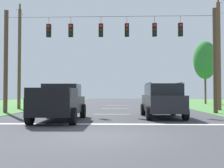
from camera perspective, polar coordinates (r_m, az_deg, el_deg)
ground_plane at (r=9.69m, az=-1.89°, el=-10.58°), size 120.00×120.00×0.00m
stop_bar_stripe at (r=13.17m, az=-0.84°, el=-8.22°), size 12.85×0.45×0.01m
lane_dash_0 at (r=19.14m, az=0.06°, el=-6.21°), size 2.50×0.15×0.01m
lane_dash_1 at (r=25.80m, az=0.57°, el=-5.06°), size 2.50×0.15×0.01m
lane_dash_2 at (r=32.34m, az=0.86°, el=-4.39°), size 2.50×0.15×0.01m
overhead_signal_span at (r=20.21m, az=-0.37°, el=6.40°), size 15.45×0.31×7.54m
pickup_truck at (r=14.98m, az=-10.62°, el=-3.72°), size 2.35×5.43×1.95m
suv_black at (r=16.73m, az=10.25°, el=-3.19°), size 2.29×4.84×2.05m
distant_car_crossing_white at (r=36.32m, az=-13.45°, el=-2.82°), size 4.36×2.13×1.52m
utility_pole_mid_right at (r=24.96m, az=21.04°, el=5.89°), size 0.33×1.90×9.77m
utility_pole_near_left at (r=26.35m, az=-18.46°, el=5.22°), size 0.28×1.53×9.50m
tree_roadside_right at (r=38.02m, az=18.55°, el=4.65°), size 3.00×3.00×8.15m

